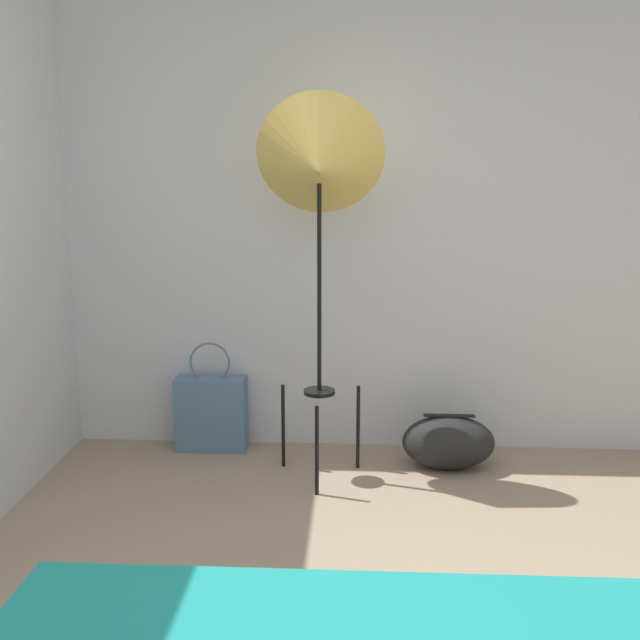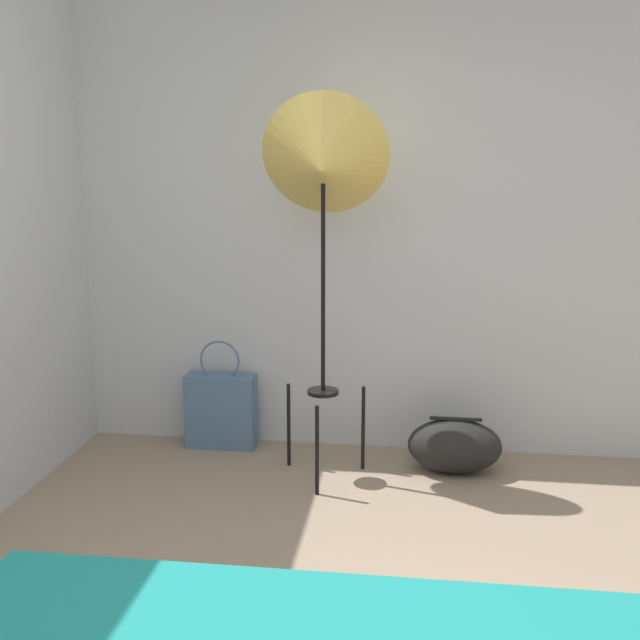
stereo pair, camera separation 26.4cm
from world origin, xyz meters
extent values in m
cube|color=#B7BCC1|center=(0.00, 2.33, 1.30)|extent=(8.00, 0.05, 2.60)
cube|color=#197F7A|center=(0.12, -0.12, 0.45)|extent=(1.84, 0.48, 0.04)
cylinder|color=black|center=(-0.07, 1.61, 0.23)|extent=(0.02, 0.02, 0.46)
cylinder|color=black|center=(-0.27, 1.96, 0.23)|extent=(0.02, 0.02, 0.46)
cylinder|color=black|center=(0.13, 1.96, 0.23)|extent=(0.02, 0.02, 0.46)
cylinder|color=black|center=(-0.07, 1.85, 0.46)|extent=(0.16, 0.16, 0.02)
cylinder|color=black|center=(-0.07, 1.85, 1.04)|extent=(0.02, 0.02, 1.16)
cone|color=#D1B251|center=(-0.07, 1.85, 1.62)|extent=(0.64, 0.44, 0.67)
cube|color=slate|center=(-0.70, 2.19, 0.21)|extent=(0.40, 0.15, 0.43)
torus|color=slate|center=(-0.70, 2.19, 0.52)|extent=(0.23, 0.01, 0.23)
ellipsoid|color=black|center=(0.62, 1.98, 0.15)|extent=(0.49, 0.29, 0.29)
cube|color=black|center=(0.62, 1.98, 0.30)|extent=(0.27, 0.04, 0.01)
camera|label=1|loc=(0.13, -1.84, 1.61)|focal=42.00mm
camera|label=2|loc=(0.39, -1.82, 1.61)|focal=42.00mm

